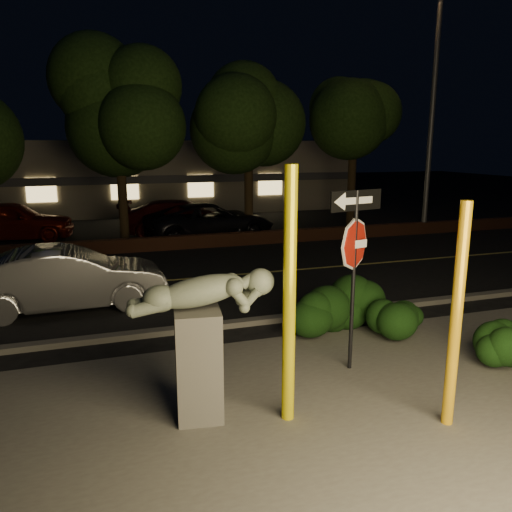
{
  "coord_description": "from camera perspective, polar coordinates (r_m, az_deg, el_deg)",
  "views": [
    {
      "loc": [
        -3.59,
        -6.81,
        3.8
      ],
      "look_at": [
        -0.54,
        2.51,
        1.6
      ],
      "focal_mm": 35.0,
      "sensor_mm": 36.0,
      "label": 1
    }
  ],
  "objects": [
    {
      "name": "parked_car_red",
      "position": [
        22.28,
        -26.24,
        3.62
      ],
      "size": [
        4.89,
        2.3,
        1.62
      ],
      "primitive_type": "imported",
      "rotation": [
        0.0,
        0.0,
        1.49
      ],
      "color": "maroon",
      "rests_on": "ground"
    },
    {
      "name": "brick_wall",
      "position": [
        18.8,
        -6.76,
        1.67
      ],
      "size": [
        40.0,
        0.35,
        0.5
      ],
      "primitive_type": "cube",
      "color": "#4A2517",
      "rests_on": "ground"
    },
    {
      "name": "lane_marking",
      "position": [
        14.77,
        -3.41,
        -2.23
      ],
      "size": [
        80.0,
        0.12,
        0.0
      ],
      "primitive_type": "cube",
      "color": "#B6A449",
      "rests_on": "road"
    },
    {
      "name": "parking_lot",
      "position": [
        24.38,
        -9.42,
        3.52
      ],
      "size": [
        40.0,
        12.0,
        0.01
      ],
      "primitive_type": "cube",
      "color": "black",
      "rests_on": "ground"
    },
    {
      "name": "parked_car_dark",
      "position": [
        20.53,
        -5.26,
        3.99
      ],
      "size": [
        5.54,
        3.08,
        1.46
      ],
      "primitive_type": "imported",
      "rotation": [
        0.0,
        0.0,
        1.7
      ],
      "color": "black",
      "rests_on": "ground"
    },
    {
      "name": "streetlight",
      "position": [
        22.64,
        19.31,
        18.41
      ],
      "size": [
        1.59,
        0.55,
        10.66
      ],
      "rotation": [
        0.0,
        0.0,
        0.17
      ],
      "color": "#47474C",
      "rests_on": "ground"
    },
    {
      "name": "patio",
      "position": [
        7.81,
        12.39,
        -16.7
      ],
      "size": [
        14.0,
        6.0,
        0.02
      ],
      "primitive_type": "cube",
      "color": "#4C4944",
      "rests_on": "ground"
    },
    {
      "name": "tree_far_c",
      "position": [
        20.62,
        -0.88,
        17.81
      ],
      "size": [
        4.8,
        4.8,
        7.84
      ],
      "color": "black",
      "rests_on": "ground"
    },
    {
      "name": "yellow_pole_right",
      "position": [
        7.16,
        21.91,
        -6.56
      ],
      "size": [
        0.16,
        0.16,
        3.12
      ],
      "primitive_type": "cylinder",
      "color": "gold",
      "rests_on": "ground"
    },
    {
      "name": "ground",
      "position": [
        17.61,
        -5.9,
        0.11
      ],
      "size": [
        90.0,
        90.0,
        0.0
      ],
      "primitive_type": "plane",
      "color": "black",
      "rests_on": "ground"
    },
    {
      "name": "signpost",
      "position": [
        8.32,
        11.23,
        1.27
      ],
      "size": [
        1.03,
        0.26,
        3.09
      ],
      "rotation": [
        0.0,
        0.0,
        0.22
      ],
      "color": "black",
      "rests_on": "ground"
    },
    {
      "name": "parked_car_darkred",
      "position": [
        21.41,
        -8.34,
        4.32
      ],
      "size": [
        5.52,
        3.21,
        1.5
      ],
      "primitive_type": "imported",
      "rotation": [
        0.0,
        0.0,
        1.35
      ],
      "color": "#3C0D0D",
      "rests_on": "ground"
    },
    {
      "name": "sculpture",
      "position": [
        6.94,
        -6.37,
        -8.36
      ],
      "size": [
        2.01,
        0.77,
        2.15
      ],
      "rotation": [
        0.0,
        0.0,
        -0.13
      ],
      "color": "#4C4944",
      "rests_on": "ground"
    },
    {
      "name": "building",
      "position": [
        32.05,
        -11.78,
        9.16
      ],
      "size": [
        22.0,
        10.2,
        4.0
      ],
      "color": "#676052",
      "rests_on": "ground"
    },
    {
      "name": "curb",
      "position": [
        11.01,
        2.07,
        -7.23
      ],
      "size": [
        80.0,
        0.25,
        0.12
      ],
      "primitive_type": "cube",
      "color": "#4C4944",
      "rests_on": "ground"
    },
    {
      "name": "tree_far_b",
      "position": [
        20.17,
        -15.72,
        18.6
      ],
      "size": [
        5.2,
        5.2,
        8.41
      ],
      "color": "black",
      "rests_on": "ground"
    },
    {
      "name": "tree_far_d",
      "position": [
        23.03,
        11.22,
        16.44
      ],
      "size": [
        4.4,
        4.4,
        7.42
      ],
      "color": "black",
      "rests_on": "ground"
    },
    {
      "name": "road",
      "position": [
        14.77,
        -3.41,
        -2.27
      ],
      "size": [
        80.0,
        8.0,
        0.01
      ],
      "primitive_type": "cube",
      "color": "black",
      "rests_on": "ground"
    },
    {
      "name": "hedge_center",
      "position": [
        10.39,
        9.22,
        -5.67
      ],
      "size": [
        2.39,
        1.78,
        1.13
      ],
      "primitive_type": "ellipsoid",
      "rotation": [
        0.0,
        0.0,
        -0.4
      ],
      "color": "black",
      "rests_on": "ground"
    },
    {
      "name": "silver_sedan",
      "position": [
        12.43,
        -20.72,
        -2.45
      ],
      "size": [
        4.55,
        1.75,
        1.48
      ],
      "primitive_type": "imported",
      "rotation": [
        0.0,
        0.0,
        1.61
      ],
      "color": "#A6A6AB",
      "rests_on": "ground"
    },
    {
      "name": "hedge_far_right",
      "position": [
        9.98,
        26.93,
        -8.18
      ],
      "size": [
        1.54,
        1.12,
        0.98
      ],
      "primitive_type": "ellipsoid",
      "rotation": [
        0.0,
        0.0,
        0.18
      ],
      "color": "black",
      "rests_on": "ground"
    },
    {
      "name": "hedge_right",
      "position": [
        10.56,
        16.8,
        -5.95
      ],
      "size": [
        1.76,
        1.16,
        1.07
      ],
      "primitive_type": "ellipsoid",
      "rotation": [
        0.0,
        0.0,
        0.19
      ],
      "color": "black",
      "rests_on": "ground"
    },
    {
      "name": "yellow_pole_left",
      "position": [
        6.72,
        3.83,
        -4.88
      ],
      "size": [
        0.18,
        0.18,
        3.56
      ],
      "primitive_type": "cylinder",
      "color": "yellow",
      "rests_on": "ground"
    }
  ]
}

